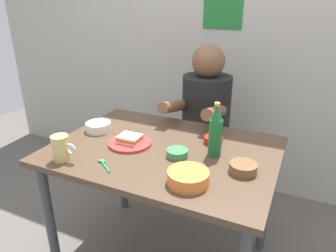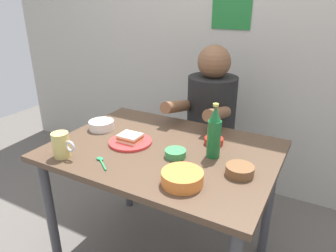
% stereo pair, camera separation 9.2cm
% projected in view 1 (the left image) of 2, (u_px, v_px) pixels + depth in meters
% --- Properties ---
extents(wall_back, '(4.40, 0.09, 2.60)m').
position_uv_depth(wall_back, '(227.00, 18.00, 2.20)').
color(wall_back, '#ADA89E').
rests_on(wall_back, ground).
extents(dining_table, '(1.10, 0.80, 0.74)m').
position_uv_depth(dining_table, '(164.00, 164.00, 1.58)').
color(dining_table, '#4C3828').
rests_on(dining_table, ground).
extents(stool, '(0.34, 0.34, 0.45)m').
position_uv_depth(stool, '(203.00, 161.00, 2.21)').
color(stool, '#4C4C51').
rests_on(stool, ground).
extents(person_seated, '(0.33, 0.56, 0.72)m').
position_uv_depth(person_seated, '(206.00, 107.00, 2.04)').
color(person_seated, black).
rests_on(person_seated, stool).
extents(plate_orange, '(0.22, 0.22, 0.01)m').
position_uv_depth(plate_orange, '(130.00, 143.00, 1.58)').
color(plate_orange, red).
rests_on(plate_orange, dining_table).
extents(sandwich, '(0.11, 0.09, 0.04)m').
position_uv_depth(sandwich, '(130.00, 139.00, 1.57)').
color(sandwich, beige).
rests_on(sandwich, plate_orange).
extents(beer_mug, '(0.13, 0.08, 0.12)m').
position_uv_depth(beer_mug, '(61.00, 148.00, 1.40)').
color(beer_mug, '#D1BC66').
rests_on(beer_mug, dining_table).
extents(beer_bottle, '(0.06, 0.06, 0.26)m').
position_uv_depth(beer_bottle, '(215.00, 132.00, 1.43)').
color(beer_bottle, '#19602D').
rests_on(beer_bottle, dining_table).
extents(sambal_bowl_red, '(0.10, 0.10, 0.03)m').
position_uv_depth(sambal_bowl_red, '(213.00, 139.00, 1.59)').
color(sambal_bowl_red, '#B21E14').
rests_on(sambal_bowl_red, dining_table).
extents(dip_bowl_green, '(0.10, 0.10, 0.03)m').
position_uv_depth(dip_bowl_green, '(177.00, 153.00, 1.45)').
color(dip_bowl_green, '#388C4C').
rests_on(dip_bowl_green, dining_table).
extents(condiment_bowl_brown, '(0.12, 0.12, 0.04)m').
position_uv_depth(condiment_bowl_brown, '(243.00, 167.00, 1.32)').
color(condiment_bowl_brown, brown).
rests_on(condiment_bowl_brown, dining_table).
extents(soup_bowl_orange, '(0.17, 0.17, 0.05)m').
position_uv_depth(soup_bowl_orange, '(188.00, 177.00, 1.23)').
color(soup_bowl_orange, orange).
rests_on(soup_bowl_orange, dining_table).
extents(rice_bowl_white, '(0.14, 0.14, 0.05)m').
position_uv_depth(rice_bowl_white, '(98.00, 126.00, 1.73)').
color(rice_bowl_white, silver).
rests_on(rice_bowl_white, dining_table).
extents(spoon, '(0.11, 0.08, 0.01)m').
position_uv_depth(spoon, '(103.00, 163.00, 1.39)').
color(spoon, '#26A559').
rests_on(spoon, dining_table).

